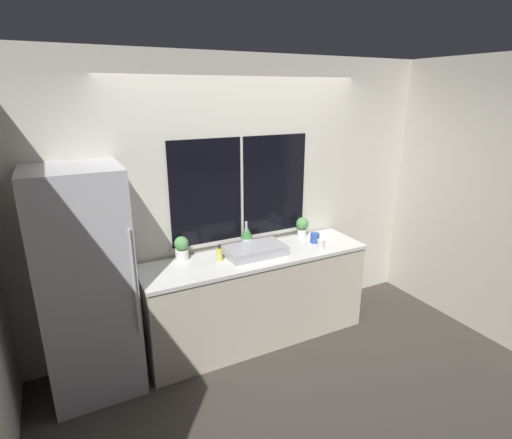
# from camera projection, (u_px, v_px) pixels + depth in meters

# --- Properties ---
(ground_plane) EXTENTS (14.00, 14.00, 0.00)m
(ground_plane) POSITION_uv_depth(u_px,v_px,m) (270.00, 352.00, 3.79)
(ground_plane) COLOR #38332D
(wall_back) EXTENTS (8.00, 0.09, 2.70)m
(wall_back) POSITION_uv_depth(u_px,v_px,m) (240.00, 200.00, 3.91)
(wall_back) COLOR beige
(wall_back) RESTS_ON ground_plane
(wall_right) EXTENTS (0.06, 7.00, 2.70)m
(wall_right) POSITION_uv_depth(u_px,v_px,m) (351.00, 168.00, 5.56)
(wall_right) COLOR beige
(wall_right) RESTS_ON ground_plane
(counter) EXTENTS (2.19, 0.58, 0.90)m
(counter) POSITION_uv_depth(u_px,v_px,m) (256.00, 297.00, 3.89)
(counter) COLOR beige
(counter) RESTS_ON ground_plane
(refrigerator) EXTENTS (0.68, 0.72, 1.86)m
(refrigerator) POSITION_uv_depth(u_px,v_px,m) (86.00, 283.00, 3.14)
(refrigerator) COLOR #B7B7BC
(refrigerator) RESTS_ON ground_plane
(sink) EXTENTS (0.55, 0.37, 0.27)m
(sink) POSITION_uv_depth(u_px,v_px,m) (255.00, 250.00, 3.74)
(sink) COLOR #ADADB2
(sink) RESTS_ON counter
(potted_plant_left) EXTENTS (0.13, 0.13, 0.22)m
(potted_plant_left) POSITION_uv_depth(u_px,v_px,m) (182.00, 248.00, 3.61)
(potted_plant_left) COLOR white
(potted_plant_left) RESTS_ON counter
(potted_plant_center) EXTENTS (0.12, 0.12, 0.23)m
(potted_plant_center) POSITION_uv_depth(u_px,v_px,m) (246.00, 236.00, 3.89)
(potted_plant_center) COLOR white
(potted_plant_center) RESTS_ON counter
(potted_plant_right) EXTENTS (0.13, 0.13, 0.21)m
(potted_plant_right) POSITION_uv_depth(u_px,v_px,m) (302.00, 226.00, 4.18)
(potted_plant_right) COLOR white
(potted_plant_right) RESTS_ON counter
(soap_bottle) EXTENTS (0.05, 0.05, 0.16)m
(soap_bottle) POSITION_uv_depth(u_px,v_px,m) (220.00, 254.00, 3.60)
(soap_bottle) COLOR #DBD14C
(soap_bottle) RESTS_ON counter
(mug_white) EXTENTS (0.07, 0.07, 0.10)m
(mug_white) POSITION_uv_depth(u_px,v_px,m) (321.00, 245.00, 3.86)
(mug_white) COLOR white
(mug_white) RESTS_ON counter
(mug_blue) EXTENTS (0.09, 0.09, 0.10)m
(mug_blue) POSITION_uv_depth(u_px,v_px,m) (315.00, 238.00, 4.04)
(mug_blue) COLOR #3351AD
(mug_blue) RESTS_ON counter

